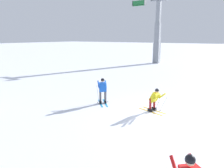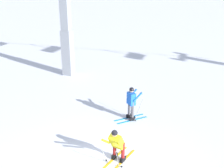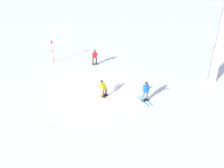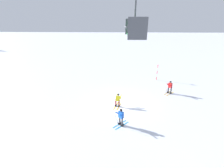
# 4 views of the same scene
# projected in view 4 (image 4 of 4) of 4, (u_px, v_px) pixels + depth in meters

# --- Properties ---
(ground_plane) EXTENTS (260.00, 260.00, 0.00)m
(ground_plane) POSITION_uv_depth(u_px,v_px,m) (122.00, 102.00, 16.99)
(ground_plane) COLOR white
(skier_carving_main) EXTENTS (0.96, 1.71, 1.48)m
(skier_carving_main) POSITION_uv_depth(u_px,v_px,m) (118.00, 99.00, 15.99)
(skier_carving_main) COLOR yellow
(skier_carving_main) RESTS_ON ground_plane
(chairlift_seat_nearest) EXTENTS (0.61, 2.32, 1.98)m
(chairlift_seat_nearest) POSITION_uv_depth(u_px,v_px,m) (136.00, 28.00, 5.43)
(chairlift_seat_nearest) COLOR black
(trail_marker_pole) EXTENTS (0.07, 0.28, 2.47)m
(trail_marker_pole) POSITION_uv_depth(u_px,v_px,m) (157.00, 72.00, 23.07)
(trail_marker_pole) COLOR red
(trail_marker_pole) RESTS_ON ground_plane
(skier_distant_uphill) EXTENTS (1.58, 1.53, 1.68)m
(skier_distant_uphill) POSITION_uv_depth(u_px,v_px,m) (170.00, 86.00, 18.74)
(skier_distant_uphill) COLOR yellow
(skier_distant_uphill) RESTS_ON ground_plane
(skier_distant_downhill) EXTENTS (1.41, 1.39, 1.63)m
(skier_distant_downhill) POSITION_uv_depth(u_px,v_px,m) (121.00, 116.00, 12.85)
(skier_distant_downhill) COLOR #198CCC
(skier_distant_downhill) RESTS_ON ground_plane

